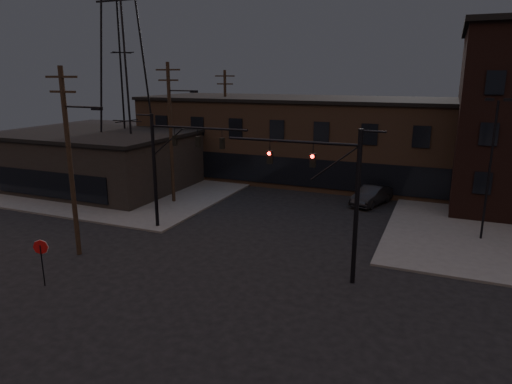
% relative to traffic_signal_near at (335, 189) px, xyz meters
% --- Properties ---
extents(ground, '(140.00, 140.00, 0.00)m').
position_rel_traffic_signal_near_xyz_m(ground, '(-5.36, -4.50, -4.93)').
color(ground, black).
rests_on(ground, ground).
extents(sidewalk_nw, '(30.00, 30.00, 0.15)m').
position_rel_traffic_signal_near_xyz_m(sidewalk_nw, '(-27.36, 17.50, -4.86)').
color(sidewalk_nw, '#474744').
rests_on(sidewalk_nw, ground).
extents(building_row, '(40.00, 12.00, 8.00)m').
position_rel_traffic_signal_near_xyz_m(building_row, '(-5.36, 23.50, -0.93)').
color(building_row, '#4D3829').
rests_on(building_row, ground).
extents(building_left, '(16.00, 12.00, 5.00)m').
position_rel_traffic_signal_near_xyz_m(building_left, '(-25.36, 11.50, -2.43)').
color(building_left, black).
rests_on(building_left, ground).
extents(traffic_signal_near, '(7.12, 0.24, 8.00)m').
position_rel_traffic_signal_near_xyz_m(traffic_signal_near, '(0.00, 0.00, 0.00)').
color(traffic_signal_near, black).
rests_on(traffic_signal_near, ground).
extents(traffic_signal_far, '(7.12, 0.24, 8.00)m').
position_rel_traffic_signal_near_xyz_m(traffic_signal_far, '(-12.07, 3.50, 0.08)').
color(traffic_signal_far, black).
rests_on(traffic_signal_far, ground).
extents(stop_sign, '(0.72, 0.33, 2.48)m').
position_rel_traffic_signal_near_xyz_m(stop_sign, '(-13.36, -6.49, -3.09)').
color(stop_sign, black).
rests_on(stop_sign, ground).
extents(utility_pole_near, '(3.70, 0.28, 11.00)m').
position_rel_traffic_signal_near_xyz_m(utility_pole_near, '(-14.79, -2.50, 0.94)').
color(utility_pole_near, black).
rests_on(utility_pole_near, ground).
extents(utility_pole_mid, '(3.70, 0.28, 11.50)m').
position_rel_traffic_signal_near_xyz_m(utility_pole_mid, '(-15.79, 9.50, 1.19)').
color(utility_pole_mid, black).
rests_on(utility_pole_mid, ground).
extents(utility_pole_far, '(2.20, 0.28, 11.00)m').
position_rel_traffic_signal_near_xyz_m(utility_pole_far, '(-16.86, 21.50, 0.85)').
color(utility_pole_far, black).
rests_on(utility_pole_far, ground).
extents(transmission_tower, '(7.00, 7.00, 25.00)m').
position_rel_traffic_signal_near_xyz_m(transmission_tower, '(-23.36, 13.50, 7.57)').
color(transmission_tower, black).
rests_on(transmission_tower, ground).
extents(lot_light_a, '(1.50, 0.28, 9.14)m').
position_rel_traffic_signal_near_xyz_m(lot_light_a, '(7.64, 9.50, 0.58)').
color(lot_light_a, black).
rests_on(lot_light_a, ground).
extents(car_crossing, '(3.06, 5.06, 1.57)m').
position_rel_traffic_signal_near_xyz_m(car_crossing, '(-0.34, 15.40, -4.14)').
color(car_crossing, black).
rests_on(car_crossing, ground).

